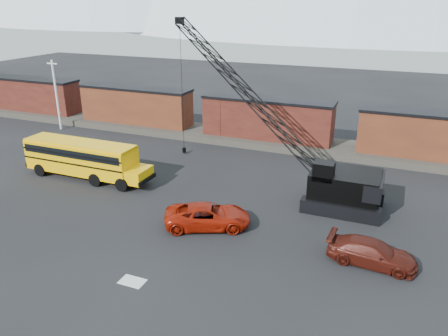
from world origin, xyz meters
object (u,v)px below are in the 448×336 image
object	(u,v)px
school_bus	(84,158)
maroon_suv	(372,253)
red_pickup	(208,216)
crawler_crane	(246,92)

from	to	relation	value
school_bus	maroon_suv	bearing A→B (deg)	-10.14
school_bus	red_pickup	xyz separation A→B (m)	(13.20, -3.84, -1.00)
red_pickup	crawler_crane	xyz separation A→B (m)	(-0.89, 9.58, 6.53)
school_bus	red_pickup	bearing A→B (deg)	-16.21
red_pickup	maroon_suv	xyz separation A→B (m)	(10.58, -0.42, -0.06)
school_bus	crawler_crane	size ratio (longest dim) A/B	0.60
school_bus	crawler_crane	xyz separation A→B (m)	(12.30, 5.74, 5.53)
red_pickup	maroon_suv	bearing A→B (deg)	-116.61
maroon_suv	crawler_crane	xyz separation A→B (m)	(-11.47, 9.99, 6.60)
crawler_crane	school_bus	bearing A→B (deg)	-154.98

